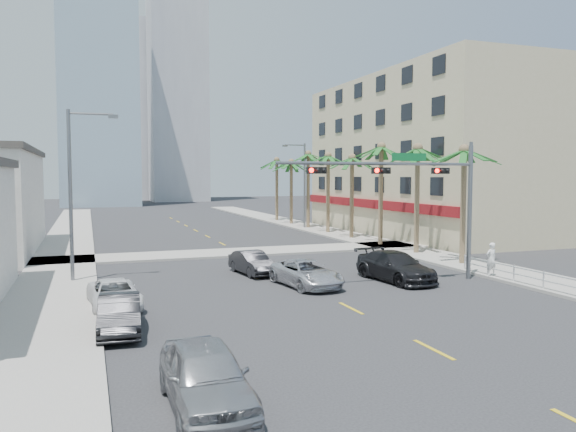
{
  "coord_description": "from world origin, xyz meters",
  "views": [
    {
      "loc": [
        -10.37,
        -17.06,
        5.58
      ],
      "look_at": [
        -0.55,
        10.36,
        3.5
      ],
      "focal_mm": 35.0,
      "sensor_mm": 36.0,
      "label": 1
    }
  ],
  "objects_px": {
    "car_lane_left": "(252,263)",
    "traffic_signal_mast": "(419,186)",
    "pedestrian": "(491,259)",
    "car_lane_center": "(306,273)",
    "car_parked_mid": "(119,314)",
    "car_parked_near": "(206,376)",
    "car_parked_far": "(114,294)",
    "car_lane_right": "(395,266)"
  },
  "relations": [
    {
      "from": "car_lane_left",
      "to": "traffic_signal_mast",
      "type": "bearing_deg",
      "value": -43.96
    },
    {
      "from": "car_lane_left",
      "to": "pedestrian",
      "type": "relative_size",
      "value": 2.21
    },
    {
      "from": "traffic_signal_mast",
      "to": "car_lane_center",
      "type": "xyz_separation_m",
      "value": [
        -5.83,
        1.07,
        -4.39
      ]
    },
    {
      "from": "car_lane_left",
      "to": "car_parked_mid",
      "type": "bearing_deg",
      "value": -135.91
    },
    {
      "from": "car_parked_near",
      "to": "pedestrian",
      "type": "xyz_separation_m",
      "value": [
        18.1,
        11.77,
        0.26
      ]
    },
    {
      "from": "car_lane_left",
      "to": "pedestrian",
      "type": "bearing_deg",
      "value": -33.04
    },
    {
      "from": "car_lane_left",
      "to": "car_parked_far",
      "type": "bearing_deg",
      "value": -150.49
    },
    {
      "from": "traffic_signal_mast",
      "to": "pedestrian",
      "type": "bearing_deg",
      "value": -2.46
    },
    {
      "from": "traffic_signal_mast",
      "to": "car_parked_far",
      "type": "xyz_separation_m",
      "value": [
        -15.18,
        -0.54,
        -4.47
      ]
    },
    {
      "from": "car_lane_center",
      "to": "pedestrian",
      "type": "height_order",
      "value": "pedestrian"
    },
    {
      "from": "car_parked_far",
      "to": "car_parked_mid",
      "type": "bearing_deg",
      "value": -94.33
    },
    {
      "from": "car_parked_near",
      "to": "car_parked_far",
      "type": "distance_m",
      "value": 11.54
    },
    {
      "from": "car_parked_near",
      "to": "car_parked_mid",
      "type": "xyz_separation_m",
      "value": [
        -1.6,
        7.43,
        -0.12
      ]
    },
    {
      "from": "car_parked_near",
      "to": "pedestrian",
      "type": "height_order",
      "value": "pedestrian"
    },
    {
      "from": "car_parked_near",
      "to": "car_lane_left",
      "type": "relative_size",
      "value": 1.16
    },
    {
      "from": "car_parked_far",
      "to": "car_lane_left",
      "type": "bearing_deg",
      "value": 33.11
    },
    {
      "from": "car_parked_mid",
      "to": "pedestrian",
      "type": "distance_m",
      "value": 20.18
    },
    {
      "from": "car_parked_near",
      "to": "car_lane_right",
      "type": "bearing_deg",
      "value": 45.0
    },
    {
      "from": "car_parked_mid",
      "to": "car_lane_right",
      "type": "distance_m",
      "value": 15.37
    },
    {
      "from": "car_parked_near",
      "to": "car_parked_mid",
      "type": "relative_size",
      "value": 1.14
    },
    {
      "from": "car_lane_left",
      "to": "car_lane_right",
      "type": "height_order",
      "value": "car_lane_right"
    },
    {
      "from": "car_parked_mid",
      "to": "pedestrian",
      "type": "height_order",
      "value": "pedestrian"
    },
    {
      "from": "car_lane_left",
      "to": "car_lane_center",
      "type": "xyz_separation_m",
      "value": [
        1.59,
        -4.33,
        0.01
      ]
    },
    {
      "from": "car_parked_far",
      "to": "car_lane_left",
      "type": "relative_size",
      "value": 1.07
    },
    {
      "from": "car_parked_near",
      "to": "car_parked_far",
      "type": "relative_size",
      "value": 1.09
    },
    {
      "from": "car_lane_right",
      "to": "pedestrian",
      "type": "xyz_separation_m",
      "value": [
        5.32,
        -1.08,
        0.28
      ]
    },
    {
      "from": "traffic_signal_mast",
      "to": "pedestrian",
      "type": "relative_size",
      "value": 6.14
    },
    {
      "from": "car_parked_mid",
      "to": "car_lane_center",
      "type": "xyz_separation_m",
      "value": [
        9.35,
        5.61,
        -0.0
      ]
    },
    {
      "from": "pedestrian",
      "to": "traffic_signal_mast",
      "type": "bearing_deg",
      "value": -7.38
    },
    {
      "from": "car_parked_far",
      "to": "car_lane_left",
      "type": "height_order",
      "value": "car_lane_left"
    },
    {
      "from": "traffic_signal_mast",
      "to": "car_parked_mid",
      "type": "relative_size",
      "value": 2.72
    },
    {
      "from": "car_parked_far",
      "to": "car_lane_right",
      "type": "bearing_deg",
      "value": 1.32
    },
    {
      "from": "car_parked_mid",
      "to": "car_parked_far",
      "type": "distance_m",
      "value": 4.0
    },
    {
      "from": "traffic_signal_mast",
      "to": "car_parked_near",
      "type": "relative_size",
      "value": 2.4
    },
    {
      "from": "car_parked_near",
      "to": "car_lane_left",
      "type": "height_order",
      "value": "car_parked_near"
    },
    {
      "from": "car_lane_right",
      "to": "car_parked_mid",
      "type": "bearing_deg",
      "value": -165.37
    },
    {
      "from": "car_parked_mid",
      "to": "car_lane_right",
      "type": "relative_size",
      "value": 0.76
    },
    {
      "from": "traffic_signal_mast",
      "to": "car_parked_mid",
      "type": "height_order",
      "value": "traffic_signal_mast"
    },
    {
      "from": "car_parked_mid",
      "to": "pedestrian",
      "type": "relative_size",
      "value": 2.26
    },
    {
      "from": "car_parked_mid",
      "to": "car_lane_center",
      "type": "height_order",
      "value": "car_parked_mid"
    },
    {
      "from": "car_parked_near",
      "to": "traffic_signal_mast",
      "type": "bearing_deg",
      "value": 41.22
    },
    {
      "from": "car_parked_far",
      "to": "car_lane_right",
      "type": "distance_m",
      "value": 14.45
    }
  ]
}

